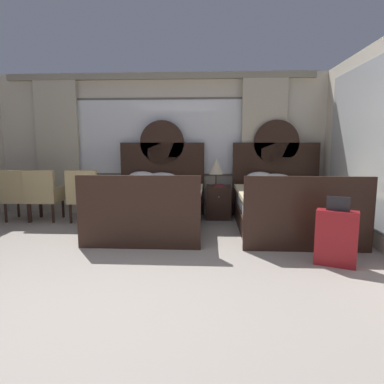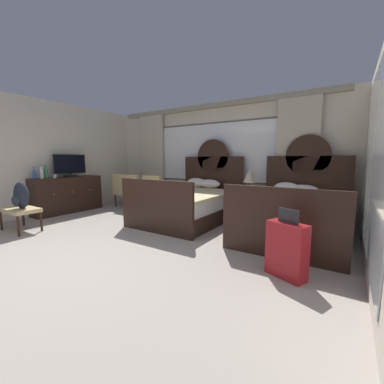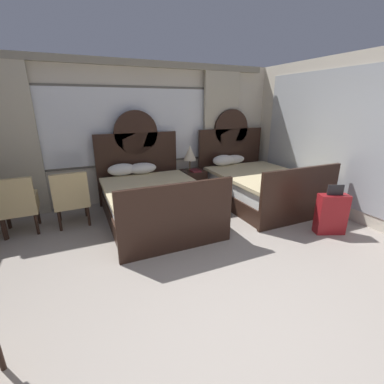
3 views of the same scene
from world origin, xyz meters
name	(u,v)px [view 1 (image 1 of 3)]	position (x,y,z in m)	size (l,w,h in m)	color
ground_plane	(87,311)	(0.00, 0.00, 0.00)	(24.00, 24.00, 0.00)	#9E9389
wall_back_window	(160,142)	(0.00, 4.00, 1.40)	(6.32, 0.22, 2.70)	beige
bed_near_window	(154,205)	(0.07, 2.80, 0.37)	(1.61, 2.23, 1.80)	black
bed_near_mirror	(286,206)	(2.21, 2.79, 0.37)	(1.61, 2.23, 1.80)	black
nightstand_between_beds	(218,202)	(1.15, 3.52, 0.30)	(0.45, 0.47, 0.60)	black
table_lamp_on_nightstand	(216,166)	(1.10, 3.58, 0.95)	(0.27, 0.27, 0.50)	brown
book_on_nightstand	(219,186)	(1.15, 3.43, 0.62)	(0.18, 0.26, 0.03)	maroon
armchair_by_window_left	(85,194)	(-1.20, 3.12, 0.49)	(0.55, 0.55, 0.91)	tan
armchair_by_window_centre	(43,193)	(-1.94, 3.12, 0.49)	(0.55, 0.55, 0.91)	tan
armchair_by_window_right	(21,193)	(-2.35, 3.12, 0.49)	(0.56, 0.56, 0.91)	tan
suitcase_on_floor	(336,238)	(2.40, 1.18, 0.32)	(0.48, 0.34, 0.78)	maroon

